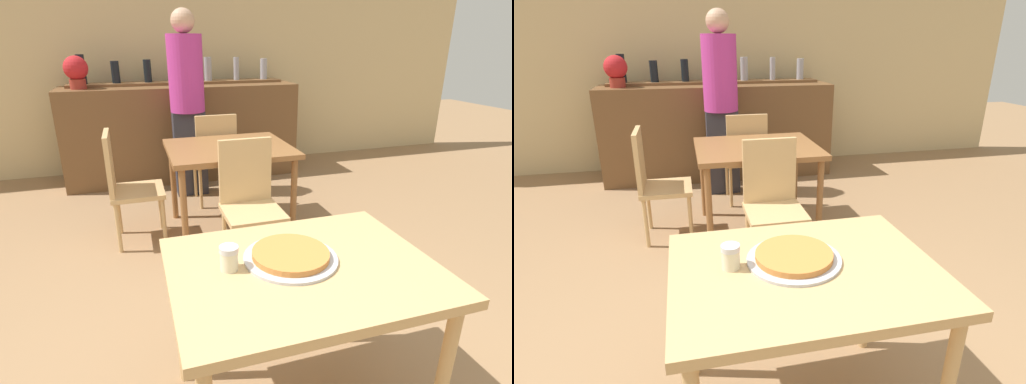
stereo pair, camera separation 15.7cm
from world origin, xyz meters
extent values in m
cube|color=#D1B784|center=(0.00, 3.92, 1.40)|extent=(8.00, 0.05, 2.80)
cube|color=tan|center=(0.00, 0.00, 0.71)|extent=(1.01, 0.76, 0.04)
cylinder|color=tan|center=(0.44, -0.32, 0.35)|extent=(0.05, 0.05, 0.69)
cylinder|color=tan|center=(-0.44, 0.32, 0.35)|extent=(0.05, 0.05, 0.69)
cylinder|color=tan|center=(0.44, 0.32, 0.35)|extent=(0.05, 0.05, 0.69)
cube|color=brown|center=(0.17, 1.87, 0.71)|extent=(0.98, 0.83, 0.04)
cylinder|color=brown|center=(-0.27, 1.52, 0.34)|extent=(0.05, 0.05, 0.69)
cylinder|color=brown|center=(0.60, 1.52, 0.34)|extent=(0.05, 0.05, 0.69)
cylinder|color=brown|center=(-0.27, 2.23, 0.34)|extent=(0.05, 0.05, 0.69)
cylinder|color=brown|center=(0.60, 2.23, 0.34)|extent=(0.05, 0.05, 0.69)
cube|color=brown|center=(0.00, 3.41, 0.53)|extent=(2.60, 0.56, 1.06)
cube|color=brown|center=(0.00, 3.55, 1.08)|extent=(2.39, 0.24, 0.03)
cylinder|color=black|center=(-1.02, 3.55, 1.25)|extent=(0.09, 0.09, 0.30)
cylinder|color=black|center=(-0.68, 3.55, 1.21)|extent=(0.09, 0.09, 0.23)
cylinder|color=black|center=(-0.34, 3.55, 1.22)|extent=(0.08, 0.08, 0.24)
cylinder|color=#9999A3|center=(0.00, 3.55, 1.25)|extent=(0.06, 0.06, 0.32)
cylinder|color=#9999A3|center=(0.34, 3.55, 1.22)|extent=(0.09, 0.09, 0.26)
cylinder|color=#9999A3|center=(0.68, 3.55, 1.22)|extent=(0.06, 0.06, 0.26)
cylinder|color=#9999A3|center=(1.02, 3.55, 1.21)|extent=(0.08, 0.08, 0.24)
cube|color=tan|center=(0.17, 1.21, 0.42)|extent=(0.40, 0.40, 0.04)
cube|color=tan|center=(0.17, 1.39, 0.67)|extent=(0.38, 0.04, 0.46)
cylinder|color=tan|center=(0.00, 1.04, 0.20)|extent=(0.03, 0.03, 0.40)
cylinder|color=tan|center=(0.34, 1.04, 0.20)|extent=(0.03, 0.03, 0.40)
cylinder|color=tan|center=(0.00, 1.38, 0.20)|extent=(0.03, 0.03, 0.40)
cylinder|color=tan|center=(0.34, 1.38, 0.20)|extent=(0.03, 0.03, 0.40)
cube|color=tan|center=(0.17, 2.54, 0.42)|extent=(0.40, 0.40, 0.04)
cube|color=tan|center=(0.17, 2.36, 0.67)|extent=(0.38, 0.04, 0.46)
cylinder|color=tan|center=(0.34, 2.71, 0.20)|extent=(0.03, 0.03, 0.40)
cylinder|color=tan|center=(0.00, 2.71, 0.20)|extent=(0.03, 0.03, 0.40)
cylinder|color=tan|center=(0.34, 2.37, 0.20)|extent=(0.03, 0.03, 0.40)
cylinder|color=tan|center=(0.00, 2.37, 0.20)|extent=(0.03, 0.03, 0.40)
cube|color=tan|center=(-0.58, 1.87, 0.42)|extent=(0.40, 0.40, 0.04)
cube|color=tan|center=(-0.76, 1.87, 0.67)|extent=(0.04, 0.38, 0.46)
cylinder|color=tan|center=(-0.41, 1.70, 0.20)|extent=(0.03, 0.03, 0.40)
cylinder|color=tan|center=(-0.41, 2.04, 0.20)|extent=(0.03, 0.03, 0.40)
cylinder|color=tan|center=(-0.75, 1.70, 0.20)|extent=(0.03, 0.03, 0.40)
cylinder|color=tan|center=(-0.75, 2.04, 0.20)|extent=(0.03, 0.03, 0.40)
cylinder|color=#B7B7BC|center=(-0.03, 0.06, 0.74)|extent=(0.37, 0.37, 0.01)
cylinder|color=#CC7A38|center=(-0.03, 0.06, 0.76)|extent=(0.30, 0.30, 0.02)
cylinder|color=beige|center=(-0.27, 0.06, 0.77)|extent=(0.07, 0.07, 0.07)
cylinder|color=silver|center=(-0.27, 0.06, 0.82)|extent=(0.07, 0.07, 0.02)
cube|color=#2D2D38|center=(-0.02, 2.83, 0.43)|extent=(0.32, 0.18, 0.87)
cylinder|color=#B2338C|center=(-0.02, 2.83, 1.23)|extent=(0.34, 0.34, 0.72)
sphere|color=tan|center=(-0.02, 2.83, 1.70)|extent=(0.22, 0.22, 0.22)
cylinder|color=maroon|center=(-1.05, 3.36, 1.11)|extent=(0.16, 0.16, 0.10)
sphere|color=red|center=(-1.05, 3.36, 1.27)|extent=(0.24, 0.24, 0.24)
camera|label=1|loc=(-0.56, -1.20, 1.53)|focal=28.00mm
camera|label=2|loc=(-0.41, -1.24, 1.53)|focal=28.00mm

